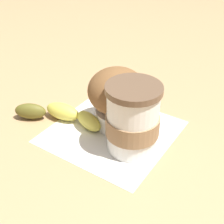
% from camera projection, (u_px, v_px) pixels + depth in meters
% --- Properties ---
extents(ground_plane, '(3.00, 3.00, 0.00)m').
position_uv_depth(ground_plane, '(112.00, 132.00, 0.57)').
color(ground_plane, tan).
extents(paper_napkin, '(0.24, 0.24, 0.00)m').
position_uv_depth(paper_napkin, '(112.00, 132.00, 0.57)').
color(paper_napkin, white).
rests_on(paper_napkin, ground_plane).
extents(coffee_cup, '(0.09, 0.09, 0.12)m').
position_uv_depth(coffee_cup, '(133.00, 119.00, 0.50)').
color(coffee_cup, white).
rests_on(coffee_cup, paper_napkin).
extents(muffin, '(0.10, 0.10, 0.11)m').
position_uv_depth(muffin, '(117.00, 96.00, 0.55)').
color(muffin, white).
rests_on(muffin, paper_napkin).
extents(banana, '(0.18, 0.06, 0.03)m').
position_uv_depth(banana, '(60.00, 115.00, 0.58)').
color(banana, '#D6CC4C').
rests_on(banana, paper_napkin).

